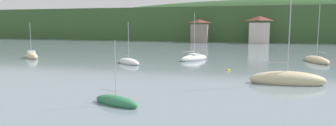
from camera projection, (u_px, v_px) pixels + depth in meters
wooded_hillside at (261, 26)px, 137.74m from camera, size 352.00×60.31×27.92m
shore_building_west at (199, 31)px, 104.90m from camera, size 6.05×3.60×8.10m
shore_building_westcentral at (259, 30)px, 99.92m from camera, size 6.88×4.72×9.14m
sailboat_far_6 at (316, 60)px, 49.81m from camera, size 4.06×7.65×10.02m
sailboat_mid_7 at (287, 80)px, 31.69m from camera, size 7.92×2.87×12.34m
sailboat_far_8 at (194, 58)px, 52.83m from camera, size 4.93×6.50×8.70m
sailboat_mid_9 at (116, 102)px, 23.50m from camera, size 4.57×2.65×5.37m
sailboat_far_10 at (129, 62)px, 47.91m from camera, size 5.61×5.01×7.02m
sailboat_far_11 at (32, 56)px, 56.11m from camera, size 5.81×4.92×7.07m
mooring_buoy_near at (228, 71)px, 40.98m from camera, size 0.51×0.51×0.51m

